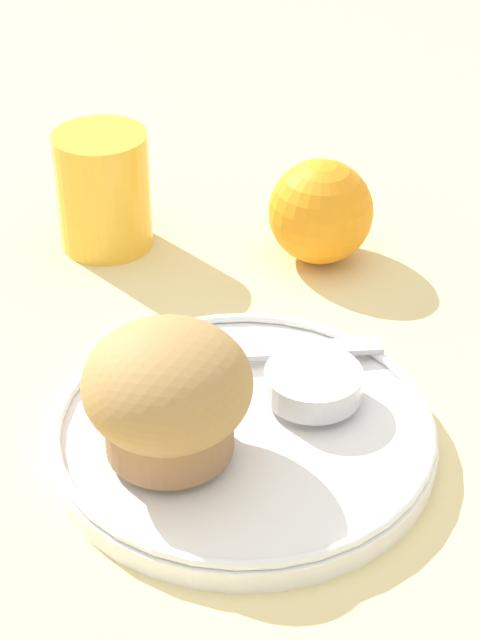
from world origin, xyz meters
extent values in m
plane|color=beige|center=(0.00, 0.00, 0.00)|extent=(3.00, 3.00, 0.00)
cylinder|color=white|center=(0.02, 0.00, 0.01)|extent=(0.23, 0.23, 0.01)
torus|color=white|center=(0.02, 0.00, 0.02)|extent=(0.23, 0.23, 0.01)
cylinder|color=#9E7047|center=(-0.03, -0.02, 0.04)|extent=(0.07, 0.07, 0.04)
ellipsoid|color=#A87F47|center=(-0.03, -0.02, 0.07)|extent=(0.09, 0.09, 0.07)
cylinder|color=silver|center=(0.06, 0.02, 0.03)|extent=(0.06, 0.06, 0.02)
cylinder|color=silver|center=(0.06, 0.02, 0.04)|extent=(0.05, 0.05, 0.00)
sphere|color=#B7192D|center=(-0.02, 0.04, 0.03)|extent=(0.01, 0.01, 0.01)
sphere|color=#B7192D|center=(-0.01, 0.04, 0.03)|extent=(0.01, 0.01, 0.01)
cube|color=#B7B7BC|center=(0.03, 0.06, 0.02)|extent=(0.18, 0.03, 0.00)
sphere|color=orange|center=(0.11, 0.20, 0.04)|extent=(0.08, 0.08, 0.08)
cylinder|color=gold|center=(-0.05, 0.25, 0.05)|extent=(0.07, 0.07, 0.09)
camera|label=1|loc=(-0.06, -0.48, 0.43)|focal=60.00mm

